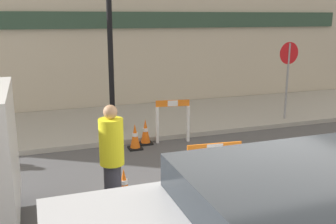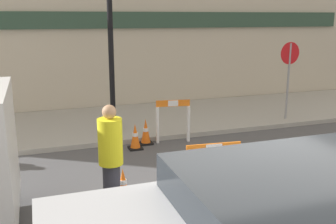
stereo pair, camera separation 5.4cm
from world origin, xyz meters
TOP-DOWN VIEW (x-y plane):
  - sidewalk_slab at (0.00, 6.33)m, footprint 18.00×3.65m
  - storefront_facade at (0.00, 8.22)m, footprint 18.00×0.22m
  - stop_sign at (3.98, 4.96)m, footprint 0.60×0.06m
  - barricade_0 at (-0.05, 1.22)m, footprint 0.91×0.22m
  - barricade_1 at (0.40, 4.35)m, footprint 0.81×0.26m
  - traffic_cone_0 at (0.99, 2.13)m, footprint 0.30×0.30m
  - traffic_cone_1 at (-0.26, 4.40)m, footprint 0.30×0.30m
  - traffic_cone_2 at (0.90, 1.66)m, footprint 0.30×0.30m
  - traffic_cone_3 at (-1.40, 1.73)m, footprint 0.30×0.30m
  - traffic_cone_4 at (-0.57, 1.68)m, footprint 0.30×0.30m
  - traffic_cone_5 at (-0.58, 4.13)m, footprint 0.30×0.30m
  - person_worker at (-1.66, 1.30)m, footprint 0.50×0.50m

SIDE VIEW (x-z plane):
  - sidewalk_slab at x=0.00m, z-range 0.00..0.12m
  - traffic_cone_2 at x=0.90m, z-range -0.01..0.44m
  - traffic_cone_0 at x=0.99m, z-range -0.01..0.49m
  - traffic_cone_3 at x=-1.40m, z-range -0.01..0.53m
  - traffic_cone_5 at x=-0.58m, z-range -0.01..0.57m
  - traffic_cone_1 at x=-0.26m, z-range -0.01..0.59m
  - traffic_cone_4 at x=-0.57m, z-range -0.01..0.65m
  - barricade_0 at x=-0.05m, z-range 0.05..1.03m
  - barricade_1 at x=0.40m, z-range 0.04..1.05m
  - person_worker at x=-1.66m, z-range 0.06..1.76m
  - stop_sign at x=3.98m, z-range 0.48..2.61m
  - storefront_facade at x=0.00m, z-range 0.00..5.50m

